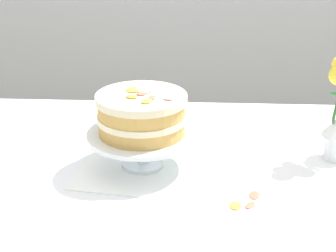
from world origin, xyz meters
TOP-DOWN VIEW (x-y plane):
  - dining_table at (0.00, -0.03)m, footprint 1.40×1.00m
  - linen_napkin at (-0.11, 0.00)m, footprint 0.36×0.36m
  - cake_stand at (-0.11, 0.00)m, footprint 0.29×0.29m
  - layer_cake at (-0.11, 0.00)m, footprint 0.23×0.23m
  - loose_petal_0 at (0.12, -0.19)m, footprint 0.03×0.04m
  - loose_petal_1 at (0.17, -0.14)m, footprint 0.03×0.04m
  - loose_petal_2 at (0.16, -0.18)m, footprint 0.04×0.04m

SIDE VIEW (x-z plane):
  - dining_table at x=0.00m, z-range 0.28..1.02m
  - linen_napkin at x=-0.11m, z-range 0.74..0.74m
  - loose_petal_1 at x=0.17m, z-range 0.74..0.74m
  - loose_petal_2 at x=0.16m, z-range 0.74..0.74m
  - loose_petal_0 at x=0.12m, z-range 0.74..0.75m
  - cake_stand at x=-0.11m, z-range 0.77..0.87m
  - layer_cake at x=-0.11m, z-range 0.84..0.95m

